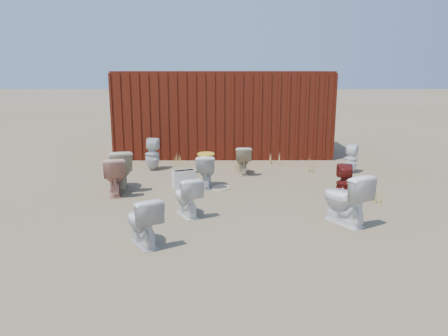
{
  "coord_description": "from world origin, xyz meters",
  "views": [
    {
      "loc": [
        -0.05,
        -7.75,
        2.43
      ],
      "look_at": [
        0.0,
        0.6,
        0.55
      ],
      "focal_mm": 35.0,
      "sensor_mm": 36.0,
      "label": 1
    }
  ],
  "objects_px": {
    "toilet_back_a": "(152,155)",
    "loose_tank": "(184,178)",
    "toilet_back_beige_left": "(121,170)",
    "toilet_back_beige_right": "(243,160)",
    "toilet_front_c": "(187,196)",
    "toilet_back_e": "(351,159)",
    "toilet_front_pink": "(114,176)",
    "toilet_back_yellowlid": "(206,171)",
    "toilet_front_a": "(143,221)",
    "shipping_container": "(223,113)",
    "toilet_front_maroon": "(345,184)",
    "toilet_front_e": "(345,198)"
  },
  "relations": [
    {
      "from": "toilet_front_maroon",
      "to": "shipping_container",
      "type": "bearing_deg",
      "value": -58.17
    },
    {
      "from": "toilet_front_e",
      "to": "toilet_back_yellowlid",
      "type": "height_order",
      "value": "toilet_front_e"
    },
    {
      "from": "toilet_back_a",
      "to": "toilet_front_c",
      "type": "bearing_deg",
      "value": 107.71
    },
    {
      "from": "toilet_back_yellowlid",
      "to": "loose_tank",
      "type": "relative_size",
      "value": 1.41
    },
    {
      "from": "toilet_back_beige_right",
      "to": "shipping_container",
      "type": "bearing_deg",
      "value": -82.12
    },
    {
      "from": "toilet_front_pink",
      "to": "toilet_back_yellowlid",
      "type": "height_order",
      "value": "toilet_front_pink"
    },
    {
      "from": "toilet_back_a",
      "to": "toilet_back_beige_left",
      "type": "relative_size",
      "value": 0.93
    },
    {
      "from": "toilet_back_beige_left",
      "to": "toilet_back_e",
      "type": "bearing_deg",
      "value": -178.39
    },
    {
      "from": "toilet_back_beige_right",
      "to": "toilet_back_e",
      "type": "relative_size",
      "value": 0.99
    },
    {
      "from": "toilet_front_e",
      "to": "toilet_back_a",
      "type": "bearing_deg",
      "value": -77.98
    },
    {
      "from": "toilet_front_pink",
      "to": "toilet_back_beige_right",
      "type": "bearing_deg",
      "value": -161.21
    },
    {
      "from": "toilet_back_yellowlid",
      "to": "toilet_back_beige_right",
      "type": "bearing_deg",
      "value": -123.36
    },
    {
      "from": "toilet_front_maroon",
      "to": "toilet_back_beige_left",
      "type": "xyz_separation_m",
      "value": [
        -4.38,
        0.93,
        0.07
      ]
    },
    {
      "from": "toilet_front_c",
      "to": "toilet_front_maroon",
      "type": "distance_m",
      "value": 3.0
    },
    {
      "from": "toilet_back_e",
      "to": "toilet_front_a",
      "type": "bearing_deg",
      "value": 70.59
    },
    {
      "from": "toilet_back_beige_right",
      "to": "toilet_back_e",
      "type": "distance_m",
      "value": 2.6
    },
    {
      "from": "toilet_back_yellowlid",
      "to": "toilet_front_pink",
      "type": "bearing_deg",
      "value": 18.36
    },
    {
      "from": "shipping_container",
      "to": "toilet_back_yellowlid",
      "type": "distance_m",
      "value": 4.11
    },
    {
      "from": "toilet_front_a",
      "to": "loose_tank",
      "type": "relative_size",
      "value": 1.43
    },
    {
      "from": "toilet_back_a",
      "to": "loose_tank",
      "type": "height_order",
      "value": "toilet_back_a"
    },
    {
      "from": "toilet_front_maroon",
      "to": "toilet_front_e",
      "type": "height_order",
      "value": "toilet_front_e"
    },
    {
      "from": "toilet_front_e",
      "to": "toilet_front_pink",
      "type": "bearing_deg",
      "value": -53.95
    },
    {
      "from": "toilet_back_beige_left",
      "to": "toilet_back_yellowlid",
      "type": "distance_m",
      "value": 1.76
    },
    {
      "from": "shipping_container",
      "to": "toilet_front_maroon",
      "type": "bearing_deg",
      "value": -66.08
    },
    {
      "from": "shipping_container",
      "to": "toilet_back_beige_left",
      "type": "relative_size",
      "value": 7.13
    },
    {
      "from": "toilet_front_a",
      "to": "toilet_back_beige_left",
      "type": "relative_size",
      "value": 0.85
    },
    {
      "from": "toilet_front_pink",
      "to": "toilet_back_yellowlid",
      "type": "bearing_deg",
      "value": -177.89
    },
    {
      "from": "toilet_front_pink",
      "to": "toilet_back_beige_left",
      "type": "height_order",
      "value": "toilet_back_beige_left"
    },
    {
      "from": "shipping_container",
      "to": "toilet_front_c",
      "type": "relative_size",
      "value": 8.78
    },
    {
      "from": "toilet_front_a",
      "to": "toilet_back_a",
      "type": "bearing_deg",
      "value": -114.48
    },
    {
      "from": "toilet_front_c",
      "to": "toilet_back_e",
      "type": "relative_size",
      "value": 1.0
    },
    {
      "from": "toilet_back_yellowlid",
      "to": "toilet_back_e",
      "type": "height_order",
      "value": "toilet_back_yellowlid"
    },
    {
      "from": "toilet_front_a",
      "to": "toilet_back_beige_right",
      "type": "bearing_deg",
      "value": -142.13
    },
    {
      "from": "toilet_back_a",
      "to": "toilet_back_beige_right",
      "type": "height_order",
      "value": "toilet_back_a"
    },
    {
      "from": "toilet_back_beige_left",
      "to": "toilet_back_beige_right",
      "type": "bearing_deg",
      "value": -166.34
    },
    {
      "from": "toilet_back_a",
      "to": "toilet_front_pink",
      "type": "bearing_deg",
      "value": 79.09
    },
    {
      "from": "toilet_back_beige_left",
      "to": "toilet_back_yellowlid",
      "type": "bearing_deg",
      "value": 170.89
    },
    {
      "from": "shipping_container",
      "to": "toilet_back_beige_right",
      "type": "xyz_separation_m",
      "value": [
        0.46,
        -2.8,
        -0.86
      ]
    },
    {
      "from": "toilet_front_maroon",
      "to": "toilet_back_yellowlid",
      "type": "relative_size",
      "value": 1.01
    },
    {
      "from": "toilet_front_pink",
      "to": "toilet_back_beige_right",
      "type": "height_order",
      "value": "toilet_front_pink"
    },
    {
      "from": "toilet_front_pink",
      "to": "toilet_back_e",
      "type": "bearing_deg",
      "value": -175.43
    },
    {
      "from": "shipping_container",
      "to": "toilet_front_pink",
      "type": "relative_size",
      "value": 7.8
    },
    {
      "from": "toilet_back_yellowlid",
      "to": "toilet_back_e",
      "type": "distance_m",
      "value": 3.67
    },
    {
      "from": "toilet_front_a",
      "to": "toilet_back_e",
      "type": "relative_size",
      "value": 1.04
    },
    {
      "from": "toilet_back_a",
      "to": "toilet_back_yellowlid",
      "type": "height_order",
      "value": "toilet_back_a"
    },
    {
      "from": "toilet_front_a",
      "to": "toilet_back_e",
      "type": "bearing_deg",
      "value": -165.24
    },
    {
      "from": "toilet_front_a",
      "to": "toilet_front_c",
      "type": "height_order",
      "value": "toilet_front_a"
    },
    {
      "from": "toilet_back_a",
      "to": "loose_tank",
      "type": "relative_size",
      "value": 1.57
    },
    {
      "from": "toilet_front_pink",
      "to": "toilet_back_beige_right",
      "type": "distance_m",
      "value": 3.17
    },
    {
      "from": "toilet_front_maroon",
      "to": "toilet_back_beige_right",
      "type": "bearing_deg",
      "value": -43.95
    }
  ]
}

